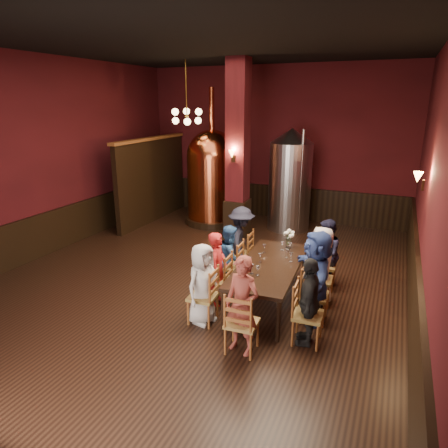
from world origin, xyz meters
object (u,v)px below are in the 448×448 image
at_px(person_1, 218,269).
at_px(steel_vessel, 290,180).
at_px(person_0, 203,284).
at_px(copper_kettle, 212,176).
at_px(rose_vase, 289,236).
at_px(dining_table, 269,267).
at_px(person_2, 230,257).

height_order(person_1, steel_vessel, steel_vessel).
distance_m(person_0, copper_kettle, 5.67).
relative_size(person_1, rose_vase, 3.55).
relative_size(copper_kettle, rose_vase, 10.24).
distance_m(person_0, rose_vase, 2.18).
xyz_separation_m(person_0, person_1, (-0.04, 0.67, -0.01)).
distance_m(copper_kettle, steel_vessel, 2.25).
bearing_deg(person_1, dining_table, -71.43).
distance_m(copper_kettle, rose_vase, 4.49).
distance_m(dining_table, copper_kettle, 5.16).
distance_m(person_1, rose_vase, 1.63).
bearing_deg(person_1, person_2, -2.65).
xyz_separation_m(dining_table, person_2, (-0.87, 0.28, -0.05)).
xyz_separation_m(dining_table, person_1, (-0.83, -0.38, -0.02)).
bearing_deg(person_0, person_1, 18.55).
height_order(person_0, person_2, person_0).
relative_size(steel_vessel, rose_vase, 7.44).
bearing_deg(person_2, steel_vessel, -19.77).
distance_m(person_2, rose_vase, 1.21).
height_order(dining_table, person_0, person_0).
height_order(dining_table, person_1, person_1).
height_order(dining_table, person_2, person_2).
distance_m(steel_vessel, rose_vase, 3.64).
relative_size(person_2, copper_kettle, 0.33).
height_order(person_2, steel_vessel, steel_vessel).
bearing_deg(person_1, steel_vessel, -5.98).
xyz_separation_m(person_2, copper_kettle, (-2.17, 3.83, 0.77)).
distance_m(person_0, person_1, 0.67).
bearing_deg(dining_table, rose_vase, 81.05).
height_order(person_1, copper_kettle, copper_kettle).
distance_m(person_1, steel_vessel, 4.85).
bearing_deg(rose_vase, person_1, -125.47).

